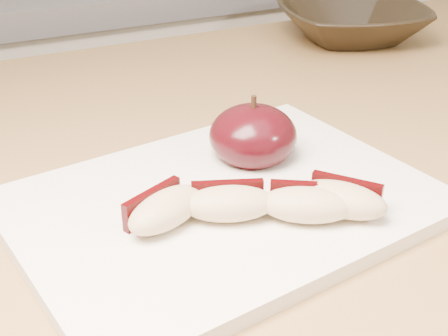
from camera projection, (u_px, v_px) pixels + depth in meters
name	position (u px, v px, depth m)	size (l,w,h in m)	color
back_cabinet	(86.00, 187.00, 1.36)	(2.40, 0.62, 0.94)	silver
cutting_board	(224.00, 204.00, 0.48)	(0.31, 0.23, 0.01)	white
apple_half	(253.00, 136.00, 0.52)	(0.10, 0.10, 0.06)	black
apple_wedge_a	(165.00, 209.00, 0.44)	(0.07, 0.06, 0.02)	tan
apple_wedge_b	(229.00, 203.00, 0.44)	(0.07, 0.05, 0.02)	tan
apple_wedge_c	(306.00, 204.00, 0.44)	(0.07, 0.06, 0.02)	tan
apple_wedge_d	(342.00, 199.00, 0.45)	(0.07, 0.07, 0.02)	tan
bowl	(351.00, 22.00, 0.86)	(0.20, 0.20, 0.05)	black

